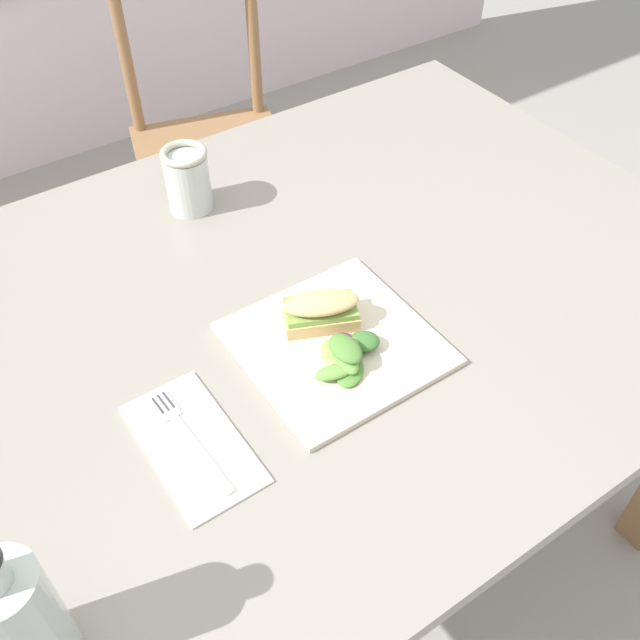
{
  "coord_description": "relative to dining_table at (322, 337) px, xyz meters",
  "views": [
    {
      "loc": [
        -0.53,
        -0.51,
        1.5
      ],
      "look_at": [
        -0.13,
        0.09,
        0.76
      ],
      "focal_mm": 40.05,
      "sensor_mm": 36.0,
      "label": 1
    }
  ],
  "objects": [
    {
      "name": "ground_plane",
      "position": [
        0.07,
        -0.17,
        -0.63
      ],
      "size": [
        8.39,
        8.39,
        0.0
      ],
      "primitive_type": "plane",
      "color": "gray"
    },
    {
      "name": "dining_table",
      "position": [
        0.0,
        0.0,
        0.0
      ],
      "size": [
        1.3,
        0.98,
        0.74
      ],
      "color": "gray",
      "rests_on": "ground"
    },
    {
      "name": "bottle_cold_brew",
      "position": [
        -0.54,
        -0.29,
        0.19
      ],
      "size": [
        0.07,
        0.07,
        0.21
      ],
      "color": "black",
      "rests_on": "dining_table"
    },
    {
      "name": "fork_on_napkin",
      "position": [
        -0.3,
        -0.13,
        0.12
      ],
      "size": [
        0.03,
        0.19,
        0.0
      ],
      "color": "silver",
      "rests_on": "napkin_folded"
    },
    {
      "name": "napkin_folded",
      "position": [
        -0.3,
        -0.15,
        0.12
      ],
      "size": [
        0.11,
        0.21,
        0.0
      ],
      "primitive_type": "cube",
      "rotation": [
        0.0,
        0.0,
        0.01
      ],
      "color": "silver",
      "rests_on": "dining_table"
    },
    {
      "name": "plate_lunch",
      "position": [
        -0.05,
        -0.11,
        0.12
      ],
      "size": [
        0.26,
        0.26,
        0.01
      ],
      "primitive_type": "cube",
      "color": "beige",
      "rests_on": "dining_table"
    },
    {
      "name": "salad_mixed_greens",
      "position": [
        -0.06,
        -0.15,
        0.14
      ],
      "size": [
        0.13,
        0.1,
        0.04
      ],
      "color": "#518438",
      "rests_on": "plate_lunch"
    },
    {
      "name": "chair_wooden_far",
      "position": [
        0.24,
        0.9,
        -0.18
      ],
      "size": [
        0.5,
        0.5,
        0.87
      ],
      "color": "#8E6642",
      "rests_on": "ground"
    },
    {
      "name": "mason_jar_iced_tea",
      "position": [
        -0.07,
        0.3,
        0.16
      ],
      "size": [
        0.08,
        0.08,
        0.11
      ],
      "color": "#995623",
      "rests_on": "dining_table"
    },
    {
      "name": "sandwich_half_front",
      "position": [
        -0.05,
        -0.07,
        0.15
      ],
      "size": [
        0.12,
        0.1,
        0.06
      ],
      "color": "#DBB270",
      "rests_on": "plate_lunch"
    }
  ]
}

